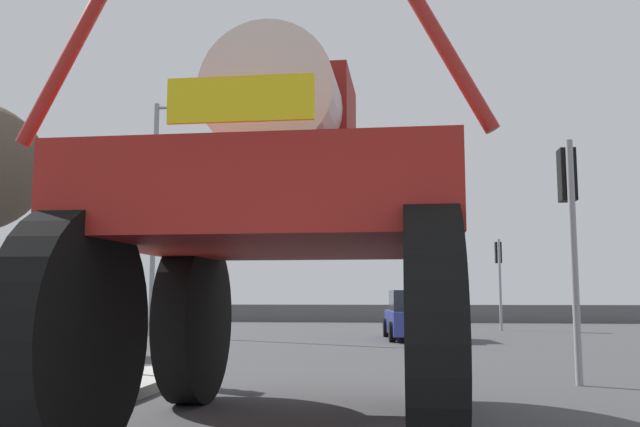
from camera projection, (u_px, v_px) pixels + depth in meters
The scene contains 9 objects.
ground_plane at pixel (375, 344), 19.25m from camera, with size 120.00×120.00×0.00m, color #424244.
median_island at pixel (59, 401), 8.29m from camera, with size 1.45×7.56×0.15m, color #B2AFA8.
oversize_sprayer at pixel (285, 233), 7.11m from camera, with size 3.94×5.27×4.16m.
sedan_ahead at pixel (416, 316), 21.47m from camera, with size 2.16×4.23×1.52m.
traffic_signal_near_left at pixel (94, 237), 11.68m from camera, with size 0.24×0.54×3.22m.
traffic_signal_near_right at pixel (569, 206), 10.82m from camera, with size 0.24×0.54×3.77m.
traffic_signal_far_left at pixel (499, 264), 27.38m from camera, with size 0.24×0.55×3.59m.
streetlight_far_left at pixel (159, 204), 23.64m from camera, with size 2.19×0.24×8.03m.
roadside_barrier at pixel (387, 314), 35.51m from camera, with size 24.98×0.24×0.90m, color #59595B.
Camera 1 is at (0.72, -1.60, 1.33)m, focal length 38.67 mm.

